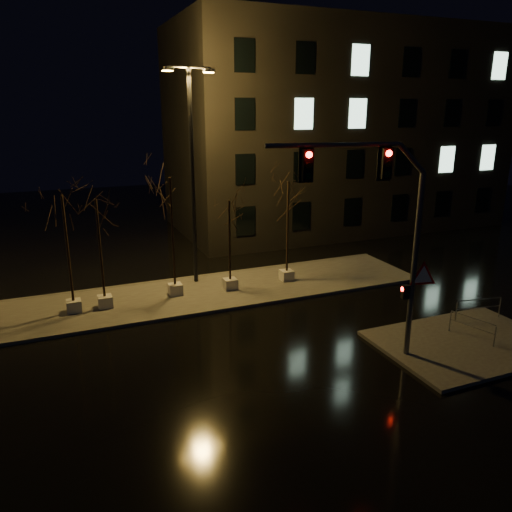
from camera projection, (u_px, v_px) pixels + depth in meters
name	position (u px, v px, depth m)	size (l,w,h in m)	color
ground	(261.00, 341.00, 20.48)	(90.00, 90.00, 0.00)	black
median	(216.00, 291.00, 25.77)	(22.00, 5.00, 0.15)	#4B4843
sidewalk_corner	(466.00, 343.00, 20.10)	(7.00, 5.00, 0.15)	#4B4843
building	(335.00, 130.00, 39.39)	(25.00, 12.00, 15.00)	black
tree_0	(65.00, 222.00, 21.82)	(1.80, 1.80, 5.57)	beige
tree_1	(98.00, 224.00, 22.40)	(1.80, 1.80, 5.28)	beige
tree_2	(171.00, 204.00, 23.81)	(1.80, 1.80, 6.06)	beige
tree_3	(229.00, 221.00, 24.85)	(1.80, 1.80, 4.78)	beige
tree_4	(288.00, 204.00, 26.02)	(1.80, 1.80, 5.52)	beige
traffic_signal_mast	(385.00, 222.00, 17.39)	(6.38, 1.47, 7.94)	slate
streetlight_main	(192.00, 163.00, 25.23)	(2.73, 0.79, 10.95)	black
guard_rail_a	(479.00, 306.00, 22.00)	(2.20, 0.42, 0.96)	slate
guard_rail_b	(472.00, 325.00, 20.17)	(0.60, 1.86, 0.92)	slate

